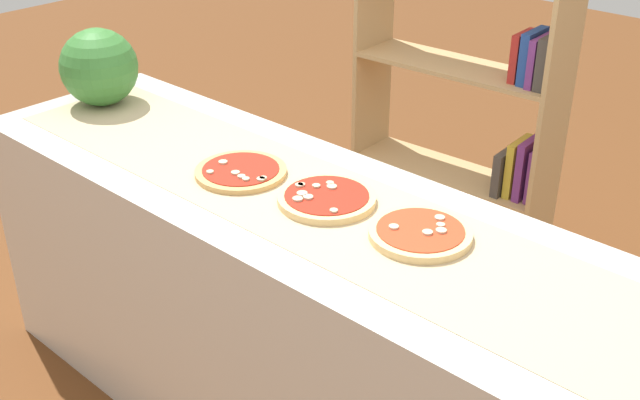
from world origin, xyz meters
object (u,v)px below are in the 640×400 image
(pizza_mushroom_1, at_px, (326,198))
(pizza_mushroom_0, at_px, (241,172))
(pizza_mushroom_2, at_px, (420,233))
(watermelon, at_px, (99,67))
(bookshelf, at_px, (476,148))

(pizza_mushroom_1, bearing_deg, pizza_mushroom_0, -172.03)
(pizza_mushroom_0, bearing_deg, pizza_mushroom_1, 7.97)
(pizza_mushroom_2, bearing_deg, watermelon, -179.90)
(pizza_mushroom_0, height_order, bookshelf, bookshelf)
(pizza_mushroom_0, distance_m, pizza_mushroom_1, 0.32)
(watermelon, distance_m, bookshelf, 1.55)
(pizza_mushroom_0, bearing_deg, pizza_mushroom_2, 5.92)
(bookshelf, bearing_deg, pizza_mushroom_1, -79.94)
(watermelon, bearing_deg, pizza_mushroom_2, 0.10)
(pizza_mushroom_1, distance_m, bookshelf, 1.24)
(pizza_mushroom_1, height_order, watermelon, watermelon)
(watermelon, bearing_deg, pizza_mushroom_1, -0.95)
(watermelon, height_order, bookshelf, bookshelf)
(pizza_mushroom_2, bearing_deg, bookshelf, 114.52)
(pizza_mushroom_1, xyz_separation_m, watermelon, (-1.15, 0.02, 0.13))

